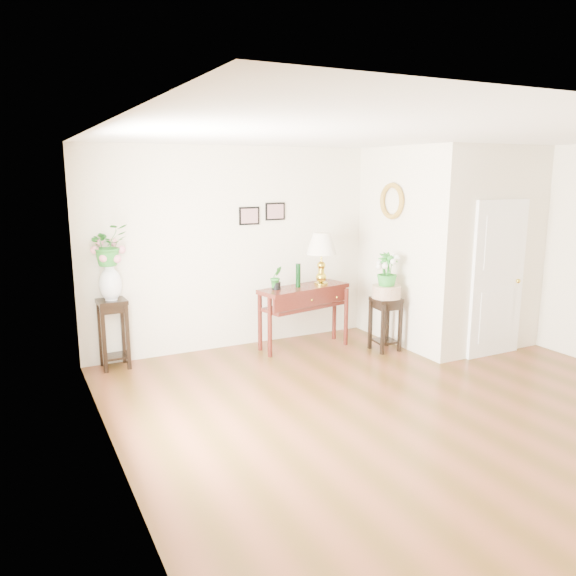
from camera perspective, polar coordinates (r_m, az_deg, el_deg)
floor at (r=6.33m, az=11.83°, el=-11.32°), size 6.00×5.50×0.02m
ceiling at (r=5.85m, az=13.01°, el=14.86°), size 6.00×5.50×0.02m
wall_back at (r=8.22m, az=0.22°, el=4.37°), size 6.00×0.02×2.80m
wall_left at (r=4.68m, az=-17.47°, el=-1.79°), size 0.02×5.50×2.80m
partition at (r=8.62m, az=15.83°, el=4.27°), size 1.80×1.95×2.80m
door at (r=7.97m, az=20.53°, el=0.85°), size 0.90×0.05×2.10m
art_print_left at (r=7.88m, az=-3.96°, el=7.32°), size 0.30×0.02×0.25m
art_print_right at (r=8.04m, az=-1.32°, el=7.79°), size 0.30×0.02×0.25m
wall_ornament at (r=8.06m, az=10.49°, el=8.67°), size 0.07×0.51×0.51m
console_table at (r=7.92m, az=1.61°, el=-2.98°), size 1.39×0.69×0.89m
table_lamp at (r=7.89m, az=3.41°, el=2.83°), size 0.46×0.46×0.75m
green_vase at (r=7.74m, az=1.04°, el=1.33°), size 0.09×0.09×0.33m
potted_plant at (r=7.60m, az=-1.21°, el=0.98°), size 0.17×0.14×0.30m
plant_stand_a at (r=7.44m, az=-17.29°, el=-4.48°), size 0.36×0.36×0.89m
porcelain_vase at (r=7.29m, az=-17.61°, el=0.58°), size 0.30×0.30×0.49m
lily_arrangement at (r=7.22m, az=-17.82°, el=3.94°), size 0.57×0.53×0.51m
plant_stand_b at (r=7.93m, az=9.84°, el=-3.63°), size 0.39×0.39×0.75m
ceramic_bowl at (r=7.82m, az=9.96°, el=-0.42°), size 0.52×0.52×0.18m
narcissus at (r=7.77m, az=10.03°, el=1.68°), size 0.32×0.32×0.50m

